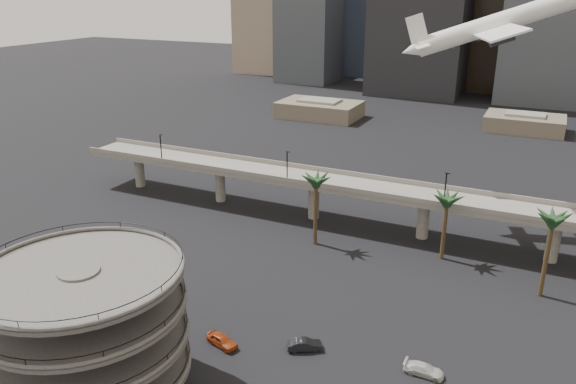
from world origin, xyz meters
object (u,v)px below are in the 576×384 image
at_px(overpass, 367,192).
at_px(airborne_jet, 494,25).
at_px(car_a, 222,340).
at_px(parking_ramp, 86,322).
at_px(car_b, 305,345).
at_px(car_c, 424,370).

relative_size(overpass, airborne_jet, 3.99).
relative_size(overpass, car_a, 27.66).
relative_size(parking_ramp, car_a, 4.72).
bearing_deg(car_a, car_b, -52.86).
height_order(car_a, car_c, car_a).
distance_m(airborne_jet, car_c, 65.15).
relative_size(parking_ramp, car_c, 4.57).
distance_m(airborne_jet, car_a, 73.28).
bearing_deg(overpass, car_b, -82.79).
bearing_deg(car_a, parking_ramp, 167.18).
xyz_separation_m(airborne_jet, car_b, (-12.44, -55.44, -36.73)).
bearing_deg(car_a, overpass, 9.99).
bearing_deg(car_c, parking_ramp, 121.09).
bearing_deg(car_c, airborne_jet, 2.86).
height_order(overpass, car_a, overpass).
relative_size(overpass, car_b, 28.32).
distance_m(airborne_jet, car_b, 67.66).
distance_m(car_a, car_b, 10.84).
relative_size(parking_ramp, overpass, 0.17).
relative_size(car_a, car_b, 1.02).
bearing_deg(overpass, car_c, -62.65).
distance_m(overpass, car_c, 44.46).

